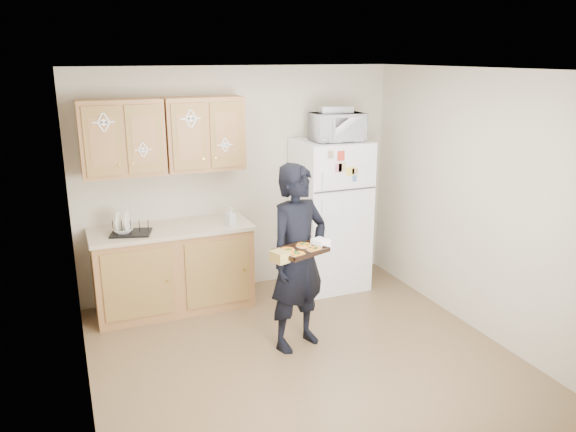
{
  "coord_description": "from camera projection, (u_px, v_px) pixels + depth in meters",
  "views": [
    {
      "loc": [
        -1.83,
        -4.08,
        2.62
      ],
      "look_at": [
        0.03,
        0.45,
        1.2
      ],
      "focal_mm": 35.0,
      "sensor_mm": 36.0,
      "label": 1
    }
  ],
  "objects": [
    {
      "name": "soap_bottle",
      "position": [
        231.0,
        216.0,
        5.83
      ],
      "size": [
        0.1,
        0.11,
        0.18
      ],
      "primitive_type": "imported",
      "rotation": [
        0.0,
        0.0,
        0.31
      ],
      "color": "white",
      "rests_on": "countertop"
    },
    {
      "name": "ceiling",
      "position": [
        306.0,
        70.0,
        4.32
      ],
      "size": [
        3.6,
        3.6,
        0.0
      ],
      "primitive_type": "plane",
      "color": "silver",
      "rests_on": "wall_back"
    },
    {
      "name": "upper_cab_right",
      "position": [
        204.0,
        134.0,
        5.79
      ],
      "size": [
        0.8,
        0.33,
        0.75
      ],
      "primitive_type": "cube",
      "color": "olive",
      "rests_on": "wall_back"
    },
    {
      "name": "foil_pan",
      "position": [
        335.0,
        109.0,
        6.06
      ],
      "size": [
        0.38,
        0.3,
        0.07
      ],
      "primitive_type": "cube",
      "rotation": [
        0.0,
        0.0,
        -0.19
      ],
      "color": "#B5B6BC",
      "rests_on": "microwave"
    },
    {
      "name": "bowl",
      "position": [
        123.0,
        231.0,
        5.52
      ],
      "size": [
        0.2,
        0.2,
        0.05
      ],
      "primitive_type": "imported",
      "rotation": [
        0.0,
        0.0,
        -0.05
      ],
      "color": "white",
      "rests_on": "dish_rack"
    },
    {
      "name": "pizza_front_right",
      "position": [
        315.0,
        249.0,
        4.69
      ],
      "size": [
        0.13,
        0.13,
        0.02
      ],
      "primitive_type": "cylinder",
      "color": "yellow",
      "rests_on": "baking_tray"
    },
    {
      "name": "refrigerator",
      "position": [
        330.0,
        215.0,
        6.4
      ],
      "size": [
        0.75,
        0.7,
        1.7
      ],
      "primitive_type": "cube",
      "color": "white",
      "rests_on": "floor"
    },
    {
      "name": "floor",
      "position": [
        304.0,
        358.0,
        5.01
      ],
      "size": [
        3.6,
        3.6,
        0.0
      ],
      "primitive_type": "plane",
      "color": "brown",
      "rests_on": "ground"
    },
    {
      "name": "baking_tray",
      "position": [
        301.0,
        251.0,
        4.68
      ],
      "size": [
        0.48,
        0.41,
        0.04
      ],
      "primitive_type": "cube",
      "rotation": [
        0.0,
        0.0,
        0.33
      ],
      "color": "black",
      "rests_on": "person"
    },
    {
      "name": "wall_right",
      "position": [
        478.0,
        203.0,
        5.32
      ],
      "size": [
        0.04,
        3.6,
        2.5
      ],
      "primitive_type": "cube",
      "color": "beige",
      "rests_on": "floor"
    },
    {
      "name": "dish_rack",
      "position": [
        131.0,
        227.0,
        5.54
      ],
      "size": [
        0.44,
        0.38,
        0.15
      ],
      "primitive_type": "cube",
      "rotation": [
        0.0,
        0.0,
        -0.29
      ],
      "color": "black",
      "rests_on": "countertop"
    },
    {
      "name": "pizza_front_left",
      "position": [
        298.0,
        254.0,
        4.57
      ],
      "size": [
        0.13,
        0.13,
        0.02
      ],
      "primitive_type": "cylinder",
      "color": "yellow",
      "rests_on": "baking_tray"
    },
    {
      "name": "cereal_box",
      "position": [
        357.0,
        259.0,
        6.99
      ],
      "size": [
        0.2,
        0.07,
        0.32
      ],
      "primitive_type": "cube",
      "color": "#E7B851",
      "rests_on": "floor"
    },
    {
      "name": "pizza_back_left",
      "position": [
        287.0,
        250.0,
        4.67
      ],
      "size": [
        0.13,
        0.13,
        0.02
      ],
      "primitive_type": "cylinder",
      "color": "yellow",
      "rests_on": "baking_tray"
    },
    {
      "name": "wall_back",
      "position": [
        240.0,
        181.0,
        6.27
      ],
      "size": [
        3.6,
        0.04,
        2.5
      ],
      "primitive_type": "cube",
      "color": "beige",
      "rests_on": "floor"
    },
    {
      "name": "wall_front",
      "position": [
        439.0,
        314.0,
        3.07
      ],
      "size": [
        3.6,
        0.04,
        2.5
      ],
      "primitive_type": "cube",
      "color": "beige",
      "rests_on": "floor"
    },
    {
      "name": "pizza_back_right",
      "position": [
        304.0,
        245.0,
        4.79
      ],
      "size": [
        0.13,
        0.13,
        0.02
      ],
      "primitive_type": "cylinder",
      "color": "yellow",
      "rests_on": "baking_tray"
    },
    {
      "name": "microwave",
      "position": [
        337.0,
        127.0,
        6.09
      ],
      "size": [
        0.56,
        0.39,
        0.3
      ],
      "primitive_type": "imported",
      "rotation": [
        0.0,
        0.0,
        -0.04
      ],
      "color": "white",
      "rests_on": "refrigerator"
    },
    {
      "name": "upper_cab_left",
      "position": [
        122.0,
        138.0,
        5.49
      ],
      "size": [
        0.8,
        0.33,
        0.75
      ],
      "primitive_type": "cube",
      "color": "olive",
      "rests_on": "wall_back"
    },
    {
      "name": "countertop",
      "position": [
        171.0,
        229.0,
        5.77
      ],
      "size": [
        1.64,
        0.64,
        0.04
      ],
      "primitive_type": "cube",
      "color": "#C3B196",
      "rests_on": "base_cabinet"
    },
    {
      "name": "person",
      "position": [
        298.0,
        258.0,
        5.02
      ],
      "size": [
        0.73,
        0.59,
        1.72
      ],
      "primitive_type": "imported",
      "rotation": [
        0.0,
        0.0,
        0.33
      ],
      "color": "black",
      "rests_on": "floor"
    },
    {
      "name": "base_cabinet",
      "position": [
        173.0,
        270.0,
        5.9
      ],
      "size": [
        1.6,
        0.6,
        0.86
      ],
      "primitive_type": "cube",
      "color": "olive",
      "rests_on": "floor"
    },
    {
      "name": "wall_left",
      "position": [
        75.0,
        252.0,
        4.01
      ],
      "size": [
        0.04,
        3.6,
        2.5
      ],
      "primitive_type": "cube",
      "color": "beige",
      "rests_on": "floor"
    }
  ]
}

